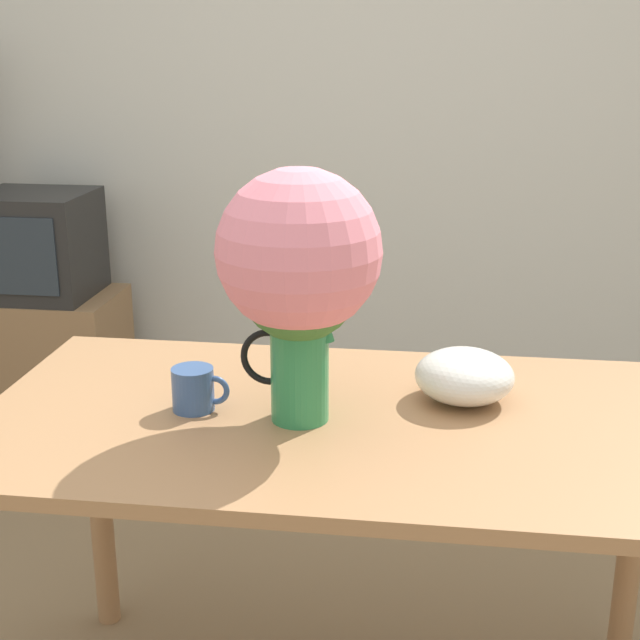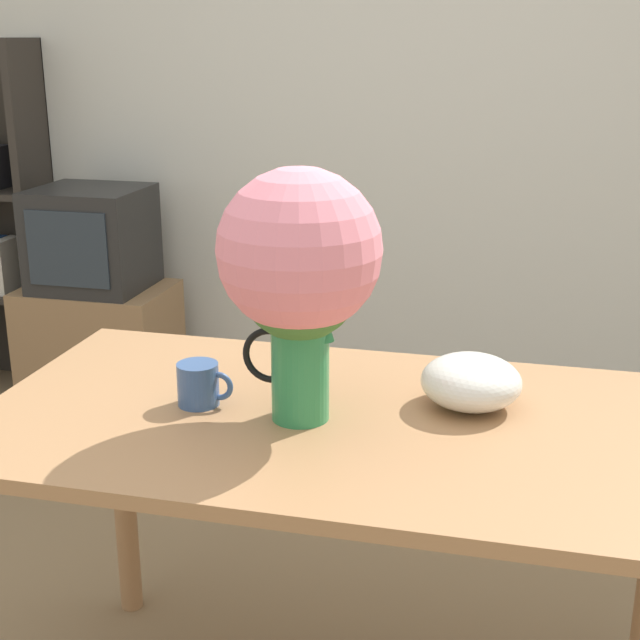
{
  "view_description": "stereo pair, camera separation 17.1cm",
  "coord_description": "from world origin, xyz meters",
  "px_view_note": "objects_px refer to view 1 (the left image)",
  "views": [
    {
      "loc": [
        0.28,
        -1.5,
        1.53
      ],
      "look_at": [
        0.06,
        0.11,
        1.01
      ],
      "focal_mm": 50.0,
      "sensor_mm": 36.0,
      "label": 1
    },
    {
      "loc": [
        0.45,
        -1.47,
        1.53
      ],
      "look_at": [
        0.06,
        0.11,
        1.01
      ],
      "focal_mm": 50.0,
      "sensor_mm": 36.0,
      "label": 2
    }
  ],
  "objects_px": {
    "white_bowl": "(464,376)",
    "coffee_mug": "(194,389)",
    "flower_vase": "(299,267)",
    "tv_set": "(37,244)"
  },
  "relations": [
    {
      "from": "flower_vase",
      "to": "tv_set",
      "type": "distance_m",
      "value": 2.08
    },
    {
      "from": "flower_vase",
      "to": "tv_set",
      "type": "bearing_deg",
      "value": 129.11
    },
    {
      "from": "white_bowl",
      "to": "tv_set",
      "type": "height_order",
      "value": "tv_set"
    },
    {
      "from": "coffee_mug",
      "to": "tv_set",
      "type": "distance_m",
      "value": 1.9
    },
    {
      "from": "coffee_mug",
      "to": "white_bowl",
      "type": "bearing_deg",
      "value": 12.7
    },
    {
      "from": "white_bowl",
      "to": "flower_vase",
      "type": "bearing_deg",
      "value": -156.82
    },
    {
      "from": "flower_vase",
      "to": "white_bowl",
      "type": "xyz_separation_m",
      "value": [
        0.33,
        0.14,
        -0.26
      ]
    },
    {
      "from": "white_bowl",
      "to": "coffee_mug",
      "type": "bearing_deg",
      "value": -167.3
    },
    {
      "from": "white_bowl",
      "to": "tv_set",
      "type": "xyz_separation_m",
      "value": [
        -1.62,
        1.45,
        -0.1
      ]
    },
    {
      "from": "flower_vase",
      "to": "coffee_mug",
      "type": "bearing_deg",
      "value": 175.75
    }
  ]
}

